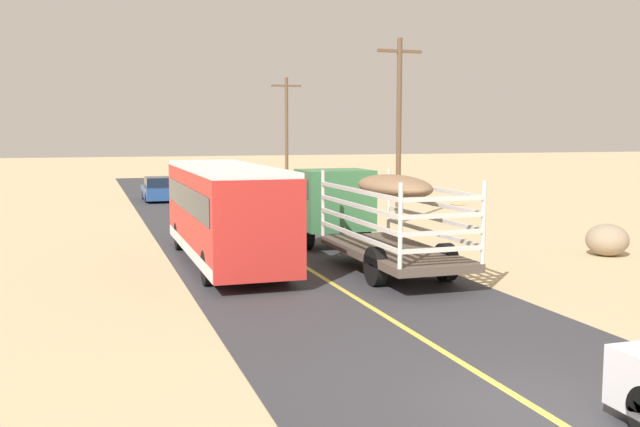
{
  "coord_description": "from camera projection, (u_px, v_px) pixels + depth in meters",
  "views": [
    {
      "loc": [
        -6.55,
        -9.53,
        4.31
      ],
      "look_at": [
        0.0,
        10.76,
        1.9
      ],
      "focal_mm": 40.74,
      "sensor_mm": 36.0,
      "label": 1
    }
  ],
  "objects": [
    {
      "name": "car_far",
      "position": [
        158.0,
        190.0,
        45.36
      ],
      "size": [
        1.8,
        4.4,
        1.46
      ],
      "color": "#264C8C",
      "rests_on": "road_surface"
    },
    {
      "name": "livestock_truck",
      "position": [
        355.0,
        206.0,
        24.71
      ],
      "size": [
        2.53,
        9.7,
        3.02
      ],
      "color": "#3F7F4C",
      "rests_on": "road_surface"
    },
    {
      "name": "ground_plane",
      "position": [
        528.0,
        405.0,
        11.5
      ],
      "size": [
        240.0,
        240.0,
        0.0
      ],
      "primitive_type": "plane",
      "color": "#CCB284"
    },
    {
      "name": "power_pole_far",
      "position": [
        287.0,
        131.0,
        52.58
      ],
      "size": [
        2.2,
        0.24,
        8.2
      ],
      "color": "brown",
      "rests_on": "ground"
    },
    {
      "name": "power_pole_mid",
      "position": [
        399.0,
        126.0,
        33.77
      ],
      "size": [
        2.2,
        0.24,
        8.6
      ],
      "color": "brown",
      "rests_on": "ground"
    },
    {
      "name": "road_centre_line",
      "position": [
        528.0,
        404.0,
        11.5
      ],
      "size": [
        0.16,
        117.6,
        0.0
      ],
      "primitive_type": "cube",
      "color": "#D8CC4C",
      "rests_on": "road_surface"
    },
    {
      "name": "road_surface",
      "position": [
        528.0,
        404.0,
        11.5
      ],
      "size": [
        8.0,
        120.0,
        0.02
      ],
      "primitive_type": "cube",
      "color": "#38383D",
      "rests_on": "ground"
    },
    {
      "name": "bus",
      "position": [
        225.0,
        211.0,
        23.57
      ],
      "size": [
        2.54,
        10.0,
        3.21
      ],
      "color": "red",
      "rests_on": "road_surface"
    },
    {
      "name": "boulder_near_shoulder",
      "position": [
        607.0,
        240.0,
        25.27
      ],
      "size": [
        1.44,
        1.47,
        1.12
      ],
      "primitive_type": "ellipsoid",
      "color": "gray",
      "rests_on": "ground"
    }
  ]
}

